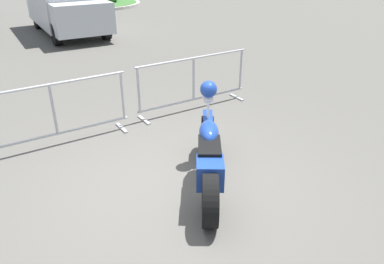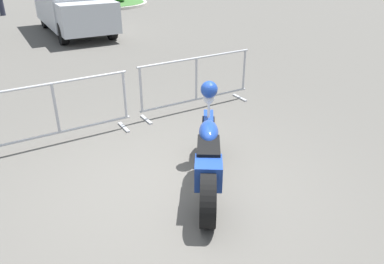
# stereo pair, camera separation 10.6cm
# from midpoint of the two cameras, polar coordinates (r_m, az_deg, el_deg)

# --- Properties ---
(ground_plane) EXTENTS (120.00, 120.00, 0.00)m
(ground_plane) POSITION_cam_midpoint_polar(r_m,az_deg,el_deg) (5.28, -3.13, -7.92)
(ground_plane) COLOR #54514C
(motorcycle) EXTENTS (1.45, 1.94, 1.27)m
(motorcycle) POSITION_cam_midpoint_polar(r_m,az_deg,el_deg) (5.01, 3.10, -3.41)
(motorcycle) COLOR black
(motorcycle) RESTS_ON ground
(crowd_barrier_near) EXTENTS (2.47, 0.52, 1.07)m
(crowd_barrier_near) POSITION_cam_midpoint_polar(r_m,az_deg,el_deg) (6.44, -19.53, 2.81)
(crowd_barrier_near) COLOR #9EA0A5
(crowd_barrier_near) RESTS_ON ground
(crowd_barrier_far) EXTENTS (2.47, 0.52, 1.07)m
(crowd_barrier_far) POSITION_cam_midpoint_polar(r_m,az_deg,el_deg) (7.45, 1.06, 7.54)
(crowd_barrier_far) COLOR #9EA0A5
(crowd_barrier_far) RESTS_ON ground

